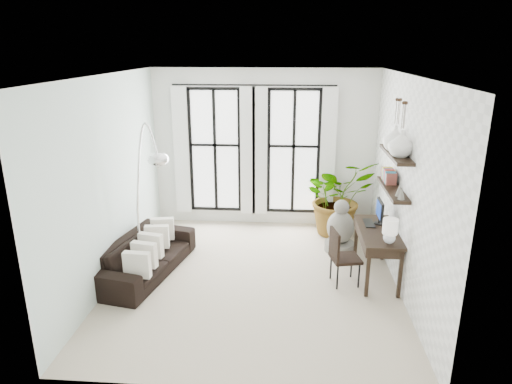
# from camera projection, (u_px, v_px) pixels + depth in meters

# --- Properties ---
(floor) EXTENTS (5.00, 5.00, 0.00)m
(floor) POSITION_uv_depth(u_px,v_px,m) (254.00, 279.00, 7.38)
(floor) COLOR #C3B29B
(floor) RESTS_ON ground
(ceiling) EXTENTS (5.00, 5.00, 0.00)m
(ceiling) POSITION_uv_depth(u_px,v_px,m) (254.00, 75.00, 6.40)
(ceiling) COLOR white
(ceiling) RESTS_ON wall_back
(wall_left) EXTENTS (0.00, 5.00, 5.00)m
(wall_left) POSITION_uv_depth(u_px,v_px,m) (110.00, 181.00, 7.05)
(wall_left) COLOR silver
(wall_left) RESTS_ON floor
(wall_right) EXTENTS (0.00, 5.00, 5.00)m
(wall_right) POSITION_uv_depth(u_px,v_px,m) (406.00, 188.00, 6.73)
(wall_right) COLOR white
(wall_right) RESTS_ON floor
(wall_back) EXTENTS (4.50, 0.00, 4.50)m
(wall_back) POSITION_uv_depth(u_px,v_px,m) (264.00, 149.00, 9.26)
(wall_back) COLOR white
(wall_back) RESTS_ON floor
(windows) EXTENTS (3.26, 0.13, 2.65)m
(windows) POSITION_uv_depth(u_px,v_px,m) (254.00, 152.00, 9.22)
(windows) COLOR white
(windows) RESTS_ON wall_back
(wall_shelves) EXTENTS (0.25, 1.30, 0.60)m
(wall_shelves) POSITION_uv_depth(u_px,v_px,m) (393.00, 174.00, 6.95)
(wall_shelves) COLOR black
(wall_shelves) RESTS_ON wall_right
(sofa) EXTENTS (1.26, 2.28, 0.63)m
(sofa) POSITION_uv_depth(u_px,v_px,m) (146.00, 255.00, 7.49)
(sofa) COLOR black
(sofa) RESTS_ON floor
(throw_pillows) EXTENTS (0.40, 1.52, 0.40)m
(throw_pillows) POSITION_uv_depth(u_px,v_px,m) (151.00, 245.00, 7.43)
(throw_pillows) COLOR white
(throw_pillows) RESTS_ON sofa
(plant) EXTENTS (1.74, 1.65, 1.53)m
(plant) POSITION_uv_depth(u_px,v_px,m) (337.00, 197.00, 8.98)
(plant) COLOR #2D7228
(plant) RESTS_ON floor
(desk) EXTENTS (0.59, 1.39, 1.21)m
(desk) POSITION_uv_depth(u_px,v_px,m) (378.00, 235.00, 7.18)
(desk) COLOR black
(desk) RESTS_ON floor
(desk_chair) EXTENTS (0.51, 0.51, 0.91)m
(desk_chair) POSITION_uv_depth(u_px,v_px,m) (341.00, 254.00, 7.08)
(desk_chair) COLOR black
(desk_chair) RESTS_ON floor
(arc_lamp) EXTENTS (0.75, 0.38, 2.50)m
(arc_lamp) POSITION_uv_depth(u_px,v_px,m) (149.00, 187.00, 7.18)
(arc_lamp) COLOR silver
(arc_lamp) RESTS_ON floor
(buddha) EXTENTS (0.55, 0.55, 0.98)m
(buddha) POSITION_uv_depth(u_px,v_px,m) (340.00, 230.00, 8.28)
(buddha) COLOR gray
(buddha) RESTS_ON floor
(vase_a) EXTENTS (0.37, 0.37, 0.38)m
(vase_a) POSITION_uv_depth(u_px,v_px,m) (401.00, 144.00, 6.51)
(vase_a) COLOR white
(vase_a) RESTS_ON shelf_upper
(vase_b) EXTENTS (0.37, 0.37, 0.38)m
(vase_b) POSITION_uv_depth(u_px,v_px,m) (395.00, 138.00, 6.89)
(vase_b) COLOR white
(vase_b) RESTS_ON shelf_upper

